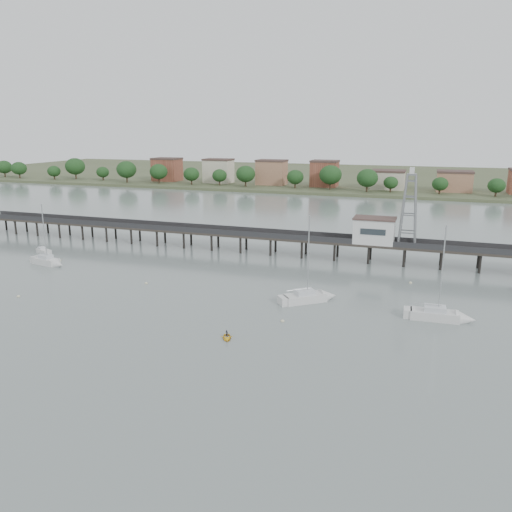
{
  "coord_description": "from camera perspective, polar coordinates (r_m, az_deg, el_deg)",
  "views": [
    {
      "loc": [
        34.57,
        -42.09,
        26.76
      ],
      "look_at": [
        5.69,
        42.0,
        4.0
      ],
      "focal_mm": 35.0,
      "sensor_mm": 36.0,
      "label": 1
    }
  ],
  "objects": [
    {
      "name": "white_tender",
      "position": [
        119.72,
        -23.11,
        0.5
      ],
      "size": [
        4.22,
        2.93,
        1.52
      ],
      "rotation": [
        0.0,
        0.0,
        -0.37
      ],
      "color": "silver",
      "rests_on": "ground"
    },
    {
      "name": "pier_building",
      "position": [
        104.48,
        13.36,
        2.88
      ],
      "size": [
        8.4,
        5.4,
        5.3
      ],
      "color": "silver",
      "rests_on": "ground"
    },
    {
      "name": "sailboat_d",
      "position": [
        77.0,
        20.84,
        -6.46
      ],
      "size": [
        9.05,
        2.99,
        14.71
      ],
      "rotation": [
        0.0,
        0.0,
        0.04
      ],
      "color": "silver",
      "rests_on": "ground"
    },
    {
      "name": "sailboat_c",
      "position": [
        80.46,
        6.55,
        -4.69
      ],
      "size": [
        8.63,
        7.63,
        14.72
      ],
      "rotation": [
        0.0,
        0.0,
        0.67
      ],
      "color": "silver",
      "rests_on": "ground"
    },
    {
      "name": "lattice_tower",
      "position": [
        103.33,
        17.09,
        5.01
      ],
      "size": [
        3.2,
        3.2,
        15.5
      ],
      "color": "slate",
      "rests_on": "ground"
    },
    {
      "name": "pier",
      "position": [
        110.2,
        0.24,
        2.33
      ],
      "size": [
        150.0,
        5.0,
        5.5
      ],
      "color": "#2D2823",
      "rests_on": "ground"
    },
    {
      "name": "far_shore",
      "position": [
        284.9,
        12.13,
        8.85
      ],
      "size": [
        500.0,
        170.0,
        10.4
      ],
      "color": "#475133",
      "rests_on": "ground"
    },
    {
      "name": "yellow_dinghy",
      "position": [
        66.45,
        -3.35,
        -9.42
      ],
      "size": [
        1.72,
        1.11,
        2.34
      ],
      "primitive_type": "imported",
      "rotation": [
        0.0,
        0.0,
        0.41
      ],
      "color": "yellow",
      "rests_on": "ground"
    },
    {
      "name": "dinghy_occupant",
      "position": [
        66.45,
        -3.35,
        -9.42
      ],
      "size": [
        0.44,
        1.0,
        0.23
      ],
      "primitive_type": "imported",
      "rotation": [
        0.0,
        0.0,
        3.05
      ],
      "color": "black",
      "rests_on": "ground"
    },
    {
      "name": "ground_plane",
      "position": [
        60.68,
        -18.74,
        -12.63
      ],
      "size": [
        500.0,
        500.0,
        0.0
      ],
      "primitive_type": "plane",
      "color": "slate",
      "rests_on": "ground"
    },
    {
      "name": "sailboat_b",
      "position": [
        108.78,
        -22.48,
        -0.65
      ],
      "size": [
        8.17,
        3.78,
        13.05
      ],
      "rotation": [
        0.0,
        0.0,
        -0.19
      ],
      "color": "silver",
      "rests_on": "ground"
    },
    {
      "name": "mooring_buoys",
      "position": [
        83.85,
        -3.57,
        -4.22
      ],
      "size": [
        86.63,
        29.22,
        0.39
      ],
      "color": "beige",
      "rests_on": "ground"
    }
  ]
}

